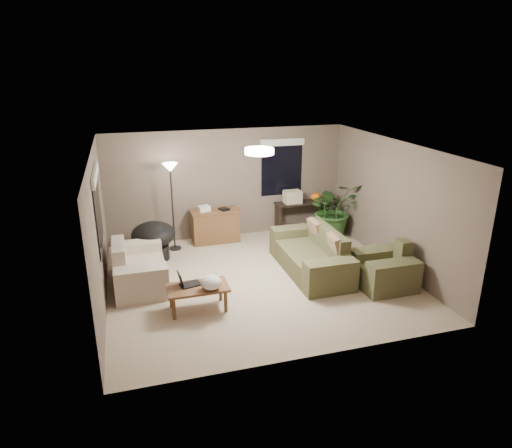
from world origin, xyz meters
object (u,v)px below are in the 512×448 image
object	(u,v)px
main_sofa	(312,257)
coffee_table	(198,290)
console_table	(302,214)
loveseat	(138,270)
floor_lamp	(171,178)
armchair	(384,270)
houseplant	(333,215)
desk	(215,226)
papasan_chair	(154,238)
cat_scratching_post	(372,260)

from	to	relation	value
main_sofa	coffee_table	distance (m)	2.54
main_sofa	coffee_table	bearing A→B (deg)	-160.05
coffee_table	console_table	distance (m)	4.25
loveseat	console_table	distance (m)	4.30
loveseat	coffee_table	distance (m)	1.52
coffee_table	floor_lamp	size ratio (longest dim) A/B	0.52
armchair	coffee_table	world-z (taller)	armchair
main_sofa	houseplant	xyz separation A→B (m)	(1.21, 1.63, 0.23)
console_table	floor_lamp	bearing A→B (deg)	-175.80
loveseat	desk	distance (m)	2.50
console_table	papasan_chair	size ratio (longest dim) A/B	1.13
coffee_table	desk	bearing A→B (deg)	73.06
coffee_table	houseplant	bearing A→B (deg)	34.68
desk	armchair	bearing A→B (deg)	-50.43
console_table	main_sofa	bearing A→B (deg)	-106.39
desk	houseplant	world-z (taller)	houseplant
desk	papasan_chair	bearing A→B (deg)	-156.02
desk	houseplant	bearing A→B (deg)	-9.54
desk	loveseat	bearing A→B (deg)	-136.09
loveseat	desk	world-z (taller)	loveseat
houseplant	main_sofa	bearing A→B (deg)	-126.73
desk	floor_lamp	world-z (taller)	floor_lamp
armchair	papasan_chair	size ratio (longest dim) A/B	0.87
coffee_table	console_table	size ratio (longest dim) A/B	0.77
armchair	coffee_table	bearing A→B (deg)	178.58
papasan_chair	console_table	bearing A→B (deg)	10.84
console_table	cat_scratching_post	bearing A→B (deg)	-78.05
armchair	floor_lamp	xyz separation A→B (m)	(-3.46, 2.85, 1.30)
houseplant	cat_scratching_post	bearing A→B (deg)	-92.03
papasan_chair	floor_lamp	xyz separation A→B (m)	(0.47, 0.45, 1.13)
cat_scratching_post	coffee_table	bearing A→B (deg)	-171.26
loveseat	coffee_table	bearing A→B (deg)	-53.54
floor_lamp	papasan_chair	bearing A→B (deg)	-135.95
houseplant	cat_scratching_post	size ratio (longest dim) A/B	2.67
main_sofa	console_table	world-z (taller)	main_sofa
armchair	houseplant	bearing A→B (deg)	85.56
desk	console_table	bearing A→B (deg)	1.23
houseplant	cat_scratching_post	distance (m)	1.98
armchair	houseplant	distance (m)	2.60
desk	console_table	xyz separation A→B (m)	(2.12, 0.05, 0.06)
main_sofa	houseplant	size ratio (longest dim) A/B	1.65
console_table	floor_lamp	size ratio (longest dim) A/B	0.68
armchair	cat_scratching_post	bearing A→B (deg)	78.18
main_sofa	floor_lamp	size ratio (longest dim) A/B	1.15
armchair	console_table	xyz separation A→B (m)	(-0.39, 3.08, 0.14)
coffee_table	papasan_chair	world-z (taller)	papasan_chair
floor_lamp	houseplant	size ratio (longest dim) A/B	1.43
main_sofa	coffee_table	world-z (taller)	main_sofa
armchair	desk	xyz separation A→B (m)	(-2.51, 3.03, 0.08)
armchair	coffee_table	size ratio (longest dim) A/B	1.00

